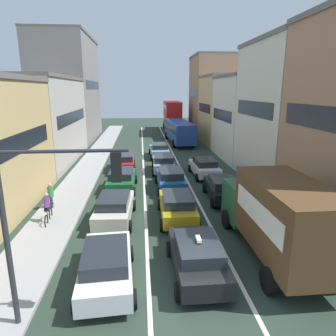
{
  "coord_description": "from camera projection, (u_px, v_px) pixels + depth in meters",
  "views": [
    {
      "loc": [
        -1.86,
        -8.92,
        6.99
      ],
      "look_at": [
        0.0,
        12.0,
        1.6
      ],
      "focal_mm": 32.66,
      "sensor_mm": 36.0,
      "label": 1
    }
  ],
  "objects": [
    {
      "name": "sedan_centre_lane_fifth",
      "position": [
        159.0,
        150.0,
        32.45
      ],
      "size": [
        2.15,
        4.34,
        1.49
      ],
      "rotation": [
        0.0,
        0.0,
        1.6
      ],
      "color": "#759EB7",
      "rests_on": "ground"
    },
    {
      "name": "wagon_left_lane_second",
      "position": [
        114.0,
        207.0,
        16.57
      ],
      "size": [
        2.25,
        4.39,
        1.49
      ],
      "rotation": [
        0.0,
        0.0,
        1.52
      ],
      "color": "beige",
      "rests_on": "ground"
    },
    {
      "name": "traffic_light_pole",
      "position": [
        49.0,
        207.0,
        8.49
      ],
      "size": [
        3.58,
        0.38,
        5.5
      ],
      "color": "#2D2D33",
      "rests_on": "ground"
    },
    {
      "name": "sedan_left_lane_third",
      "position": [
        122.0,
        179.0,
        21.84
      ],
      "size": [
        2.18,
        4.36,
        1.49
      ],
      "rotation": [
        0.0,
        0.0,
        1.54
      ],
      "color": "#19592D",
      "rests_on": "ground"
    },
    {
      "name": "sedan_left_lane_fourth",
      "position": [
        124.0,
        162.0,
        27.1
      ],
      "size": [
        2.23,
        4.38,
        1.49
      ],
      "rotation": [
        0.0,
        0.0,
        1.62
      ],
      "color": "#A51E1E",
      "rests_on": "ground"
    },
    {
      "name": "hatchback_centre_lane_third",
      "position": [
        170.0,
        179.0,
        21.93
      ],
      "size": [
        2.1,
        4.32,
        1.49
      ],
      "rotation": [
        0.0,
        0.0,
        1.58
      ],
      "color": "#194C8C",
      "rests_on": "ground"
    },
    {
      "name": "ground_plane",
      "position": [
        199.0,
        299.0,
        10.5
      ],
      "size": [
        140.0,
        140.0,
        0.0
      ],
      "primitive_type": "plane",
      "color": "#28392D"
    },
    {
      "name": "pedestrian_near_kerb",
      "position": [
        51.0,
        195.0,
        18.14
      ],
      "size": [
        0.34,
        0.53,
        1.66
      ],
      "rotation": [
        0.0,
        0.0,
        0.23
      ],
      "color": "#262D47",
      "rests_on": "ground"
    },
    {
      "name": "lane_stripe_right",
      "position": [
        178.0,
        163.0,
        29.94
      ],
      "size": [
        0.16,
        60.0,
        0.01
      ],
      "primitive_type": "cube",
      "color": "silver",
      "rests_on": "ground"
    },
    {
      "name": "sedan_centre_lane_second",
      "position": [
        177.0,
        206.0,
        16.8
      ],
      "size": [
        2.12,
        4.33,
        1.49
      ],
      "rotation": [
        0.0,
        0.0,
        1.56
      ],
      "color": "#B29319",
      "rests_on": "ground"
    },
    {
      "name": "removalist_box_truck",
      "position": [
        276.0,
        214.0,
        12.73
      ],
      "size": [
        2.73,
        7.72,
        3.58
      ],
      "rotation": [
        0.0,
        0.0,
        1.58
      ],
      "color": "#1E5933",
      "rests_on": "ground"
    },
    {
      "name": "cyclist_on_sidewalk",
      "position": [
        47.0,
        209.0,
        16.23
      ],
      "size": [
        0.5,
        1.73,
        1.72
      ],
      "rotation": [
        0.0,
        0.0,
        1.64
      ],
      "color": "black",
      "rests_on": "ground"
    },
    {
      "name": "sedan_left_lane_front",
      "position": [
        106.0,
        265.0,
        11.13
      ],
      "size": [
        2.28,
        4.4,
        1.49
      ],
      "rotation": [
        0.0,
        0.0,
        1.63
      ],
      "color": "silver",
      "rests_on": "ground"
    },
    {
      "name": "bus_far_queue_secondary",
      "position": [
        172.0,
        115.0,
        52.94
      ],
      "size": [
        3.02,
        10.57,
        5.06
      ],
      "rotation": [
        0.0,
        0.0,
        1.54
      ],
      "color": "#B21919",
      "rests_on": "ground"
    },
    {
      "name": "building_row_left",
      "position": [
        44.0,
        105.0,
        32.3
      ],
      "size": [
        7.2,
        43.9,
        14.16
      ],
      "rotation": [
        0.0,
        0.0,
        1.57
      ],
      "color": "tan",
      "rests_on": "ground"
    },
    {
      "name": "bus_mid_queue_primary",
      "position": [
        179.0,
        130.0,
        40.86
      ],
      "size": [
        3.21,
        10.62,
        2.9
      ],
      "rotation": [
        0.0,
        0.0,
        1.62
      ],
      "color": "navy",
      "rests_on": "ground"
    },
    {
      "name": "lane_stripe_left",
      "position": [
        143.0,
        164.0,
        29.65
      ],
      "size": [
        0.16,
        60.0,
        0.01
      ],
      "primitive_type": "cube",
      "color": "silver",
      "rests_on": "ground"
    },
    {
      "name": "taxi_centre_lane_front",
      "position": [
        197.0,
        256.0,
        11.71
      ],
      "size": [
        2.09,
        4.31,
        1.66
      ],
      "rotation": [
        0.0,
        0.0,
        1.58
      ],
      "color": "black",
      "rests_on": "ground"
    },
    {
      "name": "wagon_right_lane_far",
      "position": [
        204.0,
        167.0,
        25.26
      ],
      "size": [
        2.2,
        4.37,
        1.49
      ],
      "rotation": [
        0.0,
        0.0,
        1.61
      ],
      "color": "silver",
      "rests_on": "ground"
    },
    {
      "name": "sidewalk_left",
      "position": [
        91.0,
        164.0,
        29.21
      ],
      "size": [
        2.6,
        64.0,
        0.14
      ],
      "primitive_type": "cube",
      "color": "#9E9E9E",
      "rests_on": "ground"
    },
    {
      "name": "building_row_right",
      "position": [
        255.0,
        108.0,
        31.48
      ],
      "size": [
        7.2,
        43.9,
        12.16
      ],
      "rotation": [
        0.0,
        0.0,
        -1.57
      ],
      "color": "#9E7556",
      "rests_on": "ground"
    },
    {
      "name": "coupe_centre_lane_fourth",
      "position": [
        164.0,
        163.0,
        26.67
      ],
      "size": [
        2.17,
        4.36,
        1.49
      ],
      "rotation": [
        0.0,
        0.0,
        1.54
      ],
      "color": "gray",
      "rests_on": "ground"
    },
    {
      "name": "sedan_right_lane_behind_truck",
      "position": [
        223.0,
        188.0,
        19.84
      ],
      "size": [
        2.21,
        4.37,
        1.49
      ],
      "rotation": [
        0.0,
        0.0,
        1.53
      ],
      "color": "black",
      "rests_on": "ground"
    }
  ]
}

